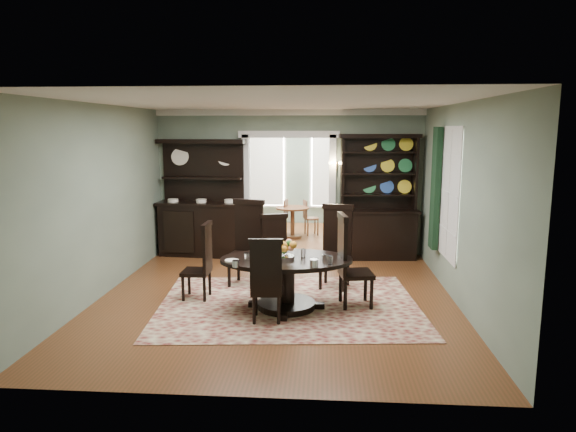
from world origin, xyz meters
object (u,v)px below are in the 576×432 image
at_px(sideboard, 203,215).
at_px(dining_table, 286,274).
at_px(parlor_table, 293,218).
at_px(welsh_dresser, 378,214).

bearing_deg(sideboard, dining_table, -53.85).
height_order(sideboard, parlor_table, sideboard).
bearing_deg(parlor_table, welsh_dresser, -44.08).
bearing_deg(dining_table, welsh_dresser, 58.26).
height_order(dining_table, parlor_table, dining_table).
relative_size(sideboard, parlor_table, 2.98).
bearing_deg(sideboard, welsh_dresser, 4.05).
height_order(welsh_dresser, parlor_table, welsh_dresser).
distance_m(sideboard, welsh_dresser, 3.62).
distance_m(dining_table, sideboard, 3.74).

